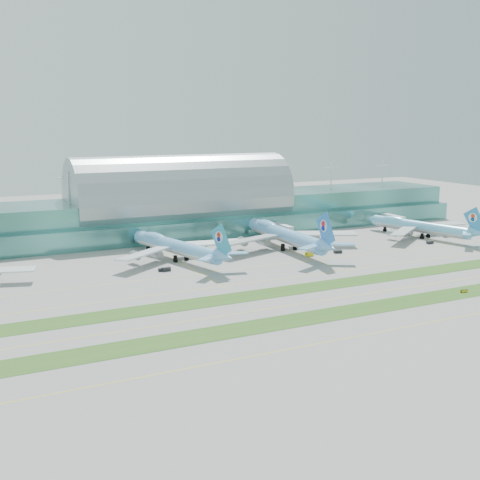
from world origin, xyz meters
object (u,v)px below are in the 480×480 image
taxiway_sign_east (464,291)px  airliner_d (419,226)px  terminal (181,208)px  airliner_c (284,234)px  airliner_b (175,246)px

taxiway_sign_east → airliner_d: bearing=70.7°
airliner_d → taxiway_sign_east: (-60.83, -90.05, -5.51)m
terminal → airliner_c: 68.53m
terminal → airliner_b: 66.33m
airliner_b → airliner_d: size_ratio=1.05×
airliner_b → airliner_d: airliner_b is taller
airliner_d → taxiway_sign_east: airliner_d is taller
airliner_c → airliner_d: airliner_c is taller
terminal → taxiway_sign_east: 165.22m
airliner_d → terminal: bearing=135.2°
terminal → airliner_b: (-25.79, -60.60, -7.86)m
airliner_b → airliner_d: bearing=-16.9°
terminal → airliner_d: size_ratio=4.82×
airliner_d → taxiway_sign_east: 108.81m
airliner_b → airliner_c: bearing=-14.6°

